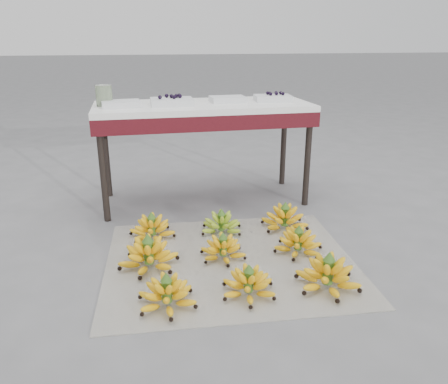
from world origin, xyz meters
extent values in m
plane|color=slate|center=(0.00, 0.00, 0.00)|extent=(60.00, 60.00, 0.00)
cube|color=white|center=(0.05, 0.06, 0.00)|extent=(1.32, 1.14, 0.01)
ellipsoid|color=yellow|center=(-0.30, -0.28, 0.04)|extent=(0.34, 0.34, 0.08)
ellipsoid|color=yellow|center=(-0.30, -0.28, 0.08)|extent=(0.24, 0.24, 0.06)
ellipsoid|color=yellow|center=(-0.30, -0.28, 0.11)|extent=(0.15, 0.15, 0.05)
cylinder|color=#3A641E|center=(-0.30, -0.28, 0.08)|extent=(0.04, 0.04, 0.11)
cone|color=#3A641E|center=(-0.30, -0.28, 0.15)|extent=(0.05, 0.05, 0.04)
ellipsoid|color=yellow|center=(0.06, -0.27, 0.04)|extent=(0.28, 0.28, 0.07)
ellipsoid|color=yellow|center=(0.06, -0.27, 0.08)|extent=(0.20, 0.20, 0.06)
ellipsoid|color=yellow|center=(0.06, -0.27, 0.11)|extent=(0.13, 0.13, 0.05)
cylinder|color=#3A641E|center=(0.06, -0.27, 0.08)|extent=(0.04, 0.04, 0.10)
cone|color=#3A641E|center=(0.06, -0.27, 0.14)|extent=(0.05, 0.05, 0.04)
ellipsoid|color=yellow|center=(0.43, -0.29, 0.05)|extent=(0.33, 0.33, 0.09)
ellipsoid|color=yellow|center=(0.43, -0.29, 0.09)|extent=(0.23, 0.23, 0.07)
ellipsoid|color=yellow|center=(0.43, -0.29, 0.12)|extent=(0.15, 0.15, 0.05)
cylinder|color=#3A641E|center=(0.43, -0.29, 0.09)|extent=(0.05, 0.05, 0.12)
cone|color=#3A641E|center=(0.43, -0.29, 0.16)|extent=(0.06, 0.06, 0.04)
ellipsoid|color=yellow|center=(-0.35, 0.08, 0.05)|extent=(0.34, 0.34, 0.09)
ellipsoid|color=yellow|center=(-0.35, 0.08, 0.09)|extent=(0.24, 0.24, 0.07)
ellipsoid|color=yellow|center=(-0.35, 0.08, 0.12)|extent=(0.16, 0.16, 0.06)
cylinder|color=#3A641E|center=(-0.35, 0.08, 0.09)|extent=(0.05, 0.05, 0.12)
cone|color=#3A641E|center=(-0.35, 0.08, 0.17)|extent=(0.06, 0.06, 0.04)
ellipsoid|color=yellow|center=(0.02, 0.09, 0.04)|extent=(0.29, 0.29, 0.07)
ellipsoid|color=yellow|center=(0.02, 0.09, 0.07)|extent=(0.20, 0.20, 0.05)
ellipsoid|color=yellow|center=(0.02, 0.09, 0.10)|extent=(0.13, 0.13, 0.04)
cylinder|color=#3A641E|center=(0.02, 0.09, 0.07)|extent=(0.04, 0.04, 0.10)
cone|color=#3A641E|center=(0.02, 0.09, 0.13)|extent=(0.05, 0.05, 0.04)
ellipsoid|color=yellow|center=(0.43, 0.07, 0.04)|extent=(0.33, 0.33, 0.08)
ellipsoid|color=yellow|center=(0.43, 0.07, 0.08)|extent=(0.23, 0.23, 0.06)
ellipsoid|color=yellow|center=(0.43, 0.07, 0.11)|extent=(0.15, 0.15, 0.05)
cylinder|color=#3A641E|center=(0.43, 0.07, 0.08)|extent=(0.04, 0.04, 0.10)
cone|color=#3A641E|center=(0.43, 0.07, 0.14)|extent=(0.05, 0.05, 0.04)
ellipsoid|color=yellow|center=(-0.32, 0.42, 0.04)|extent=(0.31, 0.31, 0.08)
ellipsoid|color=yellow|center=(-0.32, 0.42, 0.08)|extent=(0.22, 0.22, 0.06)
ellipsoid|color=yellow|center=(-0.32, 0.42, 0.11)|extent=(0.14, 0.14, 0.05)
cylinder|color=#3A641E|center=(-0.32, 0.42, 0.08)|extent=(0.04, 0.04, 0.11)
cone|color=#3A641E|center=(-0.32, 0.42, 0.14)|extent=(0.05, 0.05, 0.04)
ellipsoid|color=#88BD2A|center=(0.08, 0.40, 0.04)|extent=(0.30, 0.30, 0.07)
ellipsoid|color=#88BD2A|center=(0.08, 0.40, 0.07)|extent=(0.21, 0.21, 0.05)
ellipsoid|color=#88BD2A|center=(0.08, 0.40, 0.10)|extent=(0.14, 0.14, 0.05)
cylinder|color=#3A641E|center=(0.08, 0.40, 0.07)|extent=(0.04, 0.04, 0.10)
cone|color=#3A641E|center=(0.08, 0.40, 0.14)|extent=(0.05, 0.05, 0.04)
ellipsoid|color=yellow|center=(0.46, 0.38, 0.05)|extent=(0.36, 0.36, 0.08)
ellipsoid|color=yellow|center=(0.46, 0.38, 0.08)|extent=(0.25, 0.25, 0.06)
ellipsoid|color=yellow|center=(0.46, 0.38, 0.12)|extent=(0.17, 0.17, 0.05)
cylinder|color=#3A641E|center=(0.46, 0.38, 0.08)|extent=(0.05, 0.05, 0.11)
cone|color=#3A641E|center=(0.46, 0.38, 0.16)|extent=(0.05, 0.05, 0.04)
cylinder|color=black|center=(-0.58, 0.74, 0.32)|extent=(0.04, 0.04, 0.64)
cylinder|color=black|center=(0.74, 0.74, 0.32)|extent=(0.04, 0.04, 0.64)
cylinder|color=black|center=(-0.58, 1.21, 0.32)|extent=(0.04, 0.04, 0.64)
cylinder|color=black|center=(0.74, 1.21, 0.32)|extent=(0.04, 0.04, 0.64)
cube|color=#530F19|center=(0.08, 0.98, 0.59)|extent=(1.41, 0.56, 0.09)
cube|color=white|center=(0.08, 0.98, 0.66)|extent=(1.41, 0.56, 0.04)
cube|color=silver|center=(-0.44, 0.94, 0.70)|extent=(0.24, 0.18, 0.04)
cube|color=silver|center=(-0.13, 0.95, 0.70)|extent=(0.27, 0.20, 0.04)
sphere|color=black|center=(-0.20, 0.91, 0.73)|extent=(0.03, 0.03, 0.03)
sphere|color=black|center=(-0.12, 0.90, 0.73)|extent=(0.03, 0.03, 0.03)
sphere|color=black|center=(-0.13, 0.95, 0.73)|extent=(0.03, 0.03, 0.03)
sphere|color=black|center=(-0.15, 0.98, 0.73)|extent=(0.03, 0.03, 0.03)
sphere|color=black|center=(-0.07, 0.94, 0.73)|extent=(0.03, 0.03, 0.03)
sphere|color=black|center=(-0.10, 0.96, 0.73)|extent=(0.03, 0.03, 0.03)
sphere|color=black|center=(-0.07, 0.98, 0.73)|extent=(0.03, 0.03, 0.03)
cube|color=silver|center=(0.25, 1.01, 0.70)|extent=(0.23, 0.17, 0.04)
cube|color=silver|center=(0.57, 0.99, 0.70)|extent=(0.26, 0.20, 0.04)
sphere|color=black|center=(0.55, 1.01, 0.73)|extent=(0.02, 0.02, 0.02)
sphere|color=black|center=(0.59, 0.98, 0.73)|extent=(0.02, 0.02, 0.02)
sphere|color=black|center=(0.63, 1.01, 0.73)|extent=(0.02, 0.02, 0.02)
sphere|color=black|center=(0.54, 0.97, 0.73)|extent=(0.02, 0.02, 0.02)
sphere|color=black|center=(0.60, 1.03, 0.73)|extent=(0.02, 0.02, 0.02)
sphere|color=black|center=(0.63, 0.97, 0.73)|extent=(0.02, 0.02, 0.02)
sphere|color=black|center=(0.54, 1.02, 0.73)|extent=(0.02, 0.02, 0.02)
cylinder|color=beige|center=(-0.55, 0.99, 0.74)|extent=(0.11, 0.11, 0.13)
camera|label=1|loc=(-0.40, -1.89, 1.08)|focal=35.00mm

